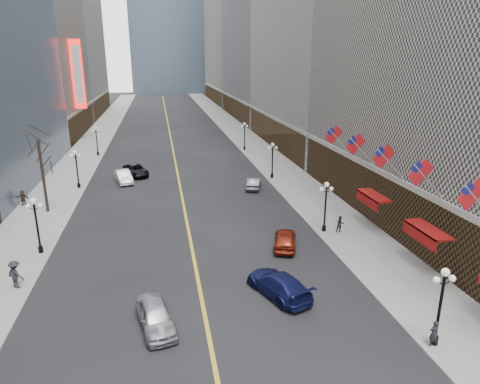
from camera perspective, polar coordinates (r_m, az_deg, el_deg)
name	(u,v)px	position (r m, az deg, el deg)	size (l,w,h in m)	color
sidewalk_east	(252,145)	(76.35, 1.64, 6.29)	(6.00, 230.00, 0.15)	gray
sidewalk_west	(87,151)	(75.58, -19.67, 5.17)	(6.00, 230.00, 0.15)	gray
lane_line	(171,138)	(84.50, -9.23, 7.12)	(0.25, 200.00, 0.02)	gold
bldg_east_c	(285,18)	(114.13, 6.01, 22.06)	(26.60, 40.60, 48.80)	gray
bldg_east_d	(249,7)	(156.34, 1.24, 23.44)	(26.60, 46.60, 62.80)	#B3AA94
streetlamp_east_0	(441,299)	(25.08, 25.25, -12.78)	(1.26, 0.44, 4.52)	black
streetlamp_east_1	(326,202)	(37.87, 11.36, -1.27)	(1.26, 0.44, 4.52)	black
streetlamp_east_2	(272,157)	(54.34, 4.35, 4.71)	(1.26, 0.44, 4.52)	black
streetlamp_east_3	(245,133)	(71.54, 0.61, 7.85)	(1.26, 0.44, 4.52)	black
streetlamp_west_1	(36,220)	(36.56, -25.53, -3.38)	(1.26, 0.44, 4.52)	black
streetlamp_west_2	(77,165)	(53.43, -20.96, 3.38)	(1.26, 0.44, 4.52)	black
streetlamp_west_3	(96,138)	(70.86, -18.59, 6.85)	(1.26, 0.44, 4.52)	black
flag_1	(475,197)	(27.67, 28.79, -0.59)	(2.87, 0.12, 2.87)	#B2B2B7
flag_2	(423,174)	(31.50, 23.19, 2.16)	(2.87, 0.12, 2.87)	#B2B2B7
flag_3	(386,158)	(35.62, 18.83, 4.28)	(2.87, 0.12, 2.87)	#B2B2B7
flag_4	(357,146)	(39.94, 15.38, 5.94)	(2.87, 0.12, 2.87)	#B2B2B7
flag_5	(335,136)	(44.41, 12.59, 7.25)	(2.87, 0.12, 2.87)	#B2B2B7
awning_b	(425,231)	(33.19, 23.48, -4.81)	(1.40, 4.00, 0.93)	maroon
awning_c	(372,197)	(39.60, 17.16, -0.62)	(1.40, 4.00, 0.93)	maroon
theatre_marquee	(78,75)	(84.35, -20.83, 14.43)	(2.00, 0.55, 12.00)	red
tree_west_far	(40,152)	(45.47, -25.16, 4.90)	(3.60, 3.60, 7.92)	#2D231C
car_nb_near	(155,316)	(25.83, -11.21, -15.93)	(1.80, 4.48, 1.53)	#A8AAAF
car_nb_mid	(123,177)	(55.01, -15.27, 2.00)	(1.62, 4.64, 1.53)	silver
car_nb_far	(136,170)	(57.81, -13.71, 2.82)	(2.42, 5.25, 1.46)	black
car_sb_near	(279,284)	(28.54, 5.16, -12.15)	(2.15, 5.29, 1.54)	#14194C
car_sb_mid	(285,239)	(35.20, 6.03, -6.24)	(1.77, 4.39, 1.50)	maroon
car_sb_far	(254,183)	(50.66, 1.84, 1.23)	(1.46, 4.19, 1.38)	#424648
ped_ne_corner	(434,333)	(25.91, 24.42, -16.80)	(0.56, 0.41, 1.52)	black
ped_east_walk	(340,224)	(38.57, 13.22, -4.21)	(0.74, 0.40, 1.51)	black
ped_west_walk	(15,274)	(32.48, -27.78, -9.69)	(1.26, 0.52, 1.95)	#212129
ped_west_far	(23,198)	(49.74, -26.97, -0.69)	(1.52, 0.44, 1.64)	#34291C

